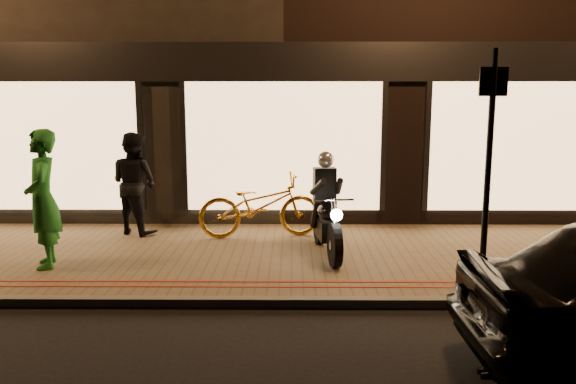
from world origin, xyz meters
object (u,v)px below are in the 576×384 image
at_px(motorcycle, 326,215).
at_px(sign_post, 489,157).
at_px(person_green, 43,199).
at_px(bicycle_gold, 260,205).

bearing_deg(motorcycle, sign_post, -44.63).
bearing_deg(person_green, bicycle_gold, 98.81).
xyz_separation_m(bicycle_gold, person_green, (-2.98, -1.75, 0.43)).
height_order(motorcycle, bicycle_gold, motorcycle).
bearing_deg(bicycle_gold, motorcycle, -143.61).
bearing_deg(sign_post, bicycle_gold, 139.93).
height_order(motorcycle, person_green, person_green).
height_order(sign_post, bicycle_gold, sign_post).
xyz_separation_m(motorcycle, person_green, (-4.06, -0.70, 0.37)).
xyz_separation_m(motorcycle, bicycle_gold, (-1.08, 1.05, -0.06)).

